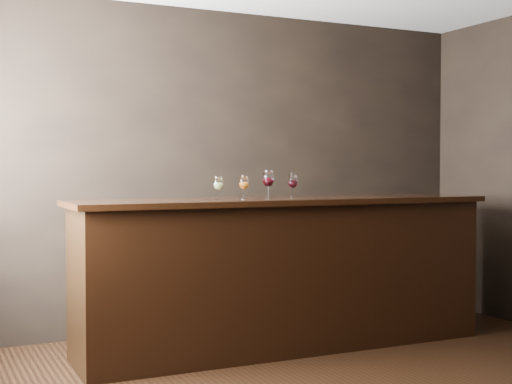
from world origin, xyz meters
name	(u,v)px	position (x,y,z in m)	size (l,w,h in m)	color
room_shell	(316,102)	(-0.23, 0.11, 1.81)	(5.02, 4.52, 2.81)	black
bar_counter	(284,276)	(0.18, 1.31, 0.57)	(3.24, 0.70, 1.13)	black
bar_top	(285,201)	(0.18, 1.31, 1.16)	(3.35, 0.78, 0.04)	black
back_bar_shelf	(228,278)	(0.01, 2.03, 0.46)	(2.55, 0.40, 0.92)	black
glass_white	(218,184)	(-0.39, 1.29, 1.29)	(0.07, 0.07, 0.17)	white
glass_amber	(244,183)	(-0.18, 1.28, 1.30)	(0.08, 0.08, 0.18)	white
glass_red_a	(268,179)	(0.05, 1.34, 1.32)	(0.09, 0.09, 0.22)	white
glass_red_b	(293,182)	(0.27, 1.34, 1.30)	(0.08, 0.08, 0.19)	white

